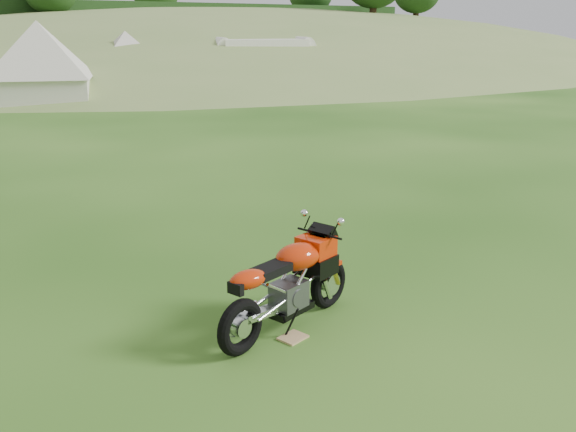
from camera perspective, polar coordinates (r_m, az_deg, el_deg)
ground at (r=6.30m, az=1.70°, el=-9.34°), size 120.00×120.00×0.00m
hillside at (r=52.33m, az=-5.40°, el=13.60°), size 80.00×64.00×8.00m
hedgerow at (r=52.33m, az=-5.40°, el=13.60°), size 36.00×1.20×8.60m
sport_motorcycle at (r=5.95m, az=-0.04°, el=-5.55°), size 1.75×0.80×1.02m
plywood_board at (r=5.98m, az=0.43°, el=-10.75°), size 0.28×0.24×0.02m
tent_mid at (r=24.60m, az=-21.13°, el=12.42°), size 4.24×4.24×2.79m
tent_right at (r=28.94m, az=-14.14°, el=13.26°), size 3.45×3.45×2.55m
caravan at (r=29.60m, az=-2.23°, el=13.43°), size 5.07×3.59×2.17m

